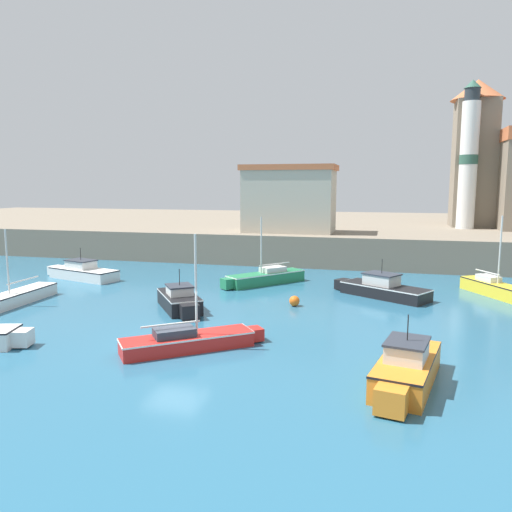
{
  "coord_description": "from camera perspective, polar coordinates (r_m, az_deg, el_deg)",
  "views": [
    {
      "loc": [
        8.74,
        -19.24,
        6.89
      ],
      "look_at": [
        -0.09,
        13.93,
        2.0
      ],
      "focal_mm": 35.0,
      "sensor_mm": 36.0,
      "label": 1
    }
  ],
  "objects": [
    {
      "name": "quay_seawall",
      "position": [
        61.43,
        6.67,
        2.86
      ],
      "size": [
        120.0,
        40.0,
        2.66
      ],
      "primitive_type": "cube",
      "color": "gray",
      "rests_on": "ground"
    },
    {
      "name": "motorboat_black_2",
      "position": [
        32.02,
        14.21,
        -3.6
      ],
      "size": [
        6.12,
        4.55,
        2.37
      ],
      "color": "black",
      "rests_on": "ground"
    },
    {
      "name": "motorboat_black_6",
      "position": [
        28.17,
        -8.7,
        -5.0
      ],
      "size": [
        3.94,
        4.69,
        2.3
      ],
      "color": "black",
      "rests_on": "ground"
    },
    {
      "name": "sailboat_yellow_7",
      "position": [
        34.71,
        25.56,
        -3.3
      ],
      "size": [
        3.48,
        5.26,
        5.05
      ],
      "color": "yellow",
      "rests_on": "ground"
    },
    {
      "name": "sailboat_white_5",
      "position": [
        32.26,
        -25.95,
        -4.32
      ],
      "size": [
        1.55,
        6.74,
        4.43
      ],
      "color": "white",
      "rests_on": "ground"
    },
    {
      "name": "mooring_buoy",
      "position": [
        28.8,
        4.41,
        -5.14
      ],
      "size": [
        0.6,
        0.6,
        0.6
      ],
      "primitive_type": "sphere",
      "color": "orange",
      "rests_on": "ground"
    },
    {
      "name": "motorboat_white_4",
      "position": [
        39.09,
        -19.26,
        -1.72
      ],
      "size": [
        6.55,
        3.36,
        2.33
      ],
      "color": "white",
      "rests_on": "ground"
    },
    {
      "name": "harbor_shed_near_wharf",
      "position": [
        45.45,
        3.84,
        6.58
      ],
      "size": [
        8.37,
        4.61,
        6.02
      ],
      "color": "#BCB29E",
      "rests_on": "quay_seawall"
    },
    {
      "name": "ground_plane",
      "position": [
        22.23,
        -9.2,
        -10.06
      ],
      "size": [
        200.0,
        200.0,
        0.0
      ],
      "primitive_type": "plane",
      "color": "#28607F"
    },
    {
      "name": "lighthouse",
      "position": [
        53.12,
        23.13,
        10.31
      ],
      "size": [
        1.72,
        1.72,
        14.12
      ],
      "color": "silver",
      "rests_on": "quay_seawall"
    },
    {
      "name": "sailboat_red_0",
      "position": [
        21.51,
        -7.64,
        -9.51
      ],
      "size": [
        5.53,
        4.72,
        4.9
      ],
      "color": "red",
      "rests_on": "ground"
    },
    {
      "name": "motorboat_orange_1",
      "position": [
        18.4,
        16.8,
        -12.18
      ],
      "size": [
        2.62,
        5.65,
        2.54
      ],
      "color": "orange",
      "rests_on": "ground"
    },
    {
      "name": "sailboat_green_8",
      "position": [
        34.99,
        1.06,
        -2.45
      ],
      "size": [
        5.01,
        5.76,
        4.73
      ],
      "color": "#237A4C",
      "rests_on": "ground"
    }
  ]
}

